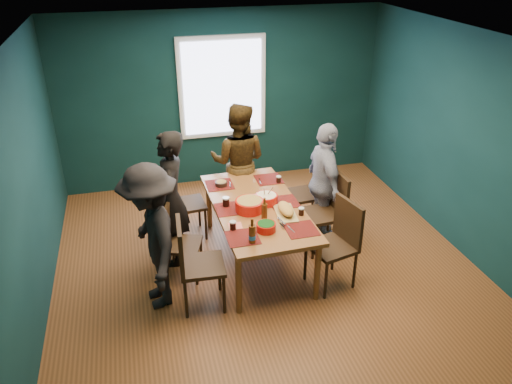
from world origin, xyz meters
TOP-DOWN VIEW (x-y plane):
  - room at (0.00, 0.27)m, footprint 5.01×5.01m
  - dining_table at (-0.07, 0.11)m, footprint 1.06×2.02m
  - chair_left_far at (-0.90, 0.88)m, footprint 0.47×0.47m
  - chair_left_mid at (-1.06, 0.02)m, footprint 0.51×0.51m
  - chair_left_near at (-0.94, -0.56)m, footprint 0.50×0.50m
  - chair_right_far at (0.90, 0.77)m, footprint 0.47×0.47m
  - chair_right_mid at (0.89, 0.15)m, footprint 0.50×0.50m
  - chair_right_near at (0.71, -0.56)m, footprint 0.57×0.57m
  - person_far_left at (-1.06, 0.36)m, footprint 0.50×0.68m
  - person_back at (-0.03, 1.27)m, footprint 0.99×0.90m
  - person_right at (0.91, 0.42)m, footprint 0.41×0.94m
  - person_near_left at (-1.33, -0.39)m, footprint 0.74×1.13m
  - bowl_salad at (-0.18, 0.02)m, footprint 0.33×0.33m
  - bowl_dumpling at (0.06, 0.15)m, footprint 0.27×0.27m
  - bowl_herbs at (-0.11, -0.46)m, footprint 0.21×0.21m
  - cutting_board at (0.20, -0.17)m, footprint 0.27×0.54m
  - small_bowl at (-0.38, 0.73)m, footprint 0.15×0.15m
  - beer_bottle_a at (-0.32, -0.65)m, footprint 0.08×0.08m
  - beer_bottle_b at (-0.06, -0.21)m, footprint 0.07×0.07m
  - cola_glass_a at (-0.46, -0.34)m, footprint 0.07×0.07m
  - cola_glass_b at (0.37, -0.23)m, footprint 0.07×0.07m
  - cola_glass_c at (0.36, 0.64)m, footprint 0.06×0.06m
  - cola_glass_d at (-0.43, 0.19)m, footprint 0.08×0.08m
  - napkin_a at (0.28, 0.17)m, footprint 0.17×0.17m
  - napkin_b at (-0.42, -0.28)m, footprint 0.16×0.16m
  - napkin_c at (0.29, -0.60)m, footprint 0.17×0.17m

SIDE VIEW (x-z plane):
  - chair_left_mid at x=-1.06m, z-range 0.07..0.96m
  - chair_left_far at x=-0.90m, z-range 0.08..1.05m
  - chair_right_far at x=0.90m, z-range 0.08..1.05m
  - chair_right_mid at x=0.89m, z-range 0.08..1.11m
  - chair_right_near at x=0.71m, z-range 0.09..1.12m
  - chair_left_near at x=-0.94m, z-range 0.09..1.12m
  - dining_table at x=-0.07m, z-range 0.31..1.07m
  - napkin_a at x=0.28m, z-range 0.76..0.76m
  - napkin_c at x=0.29m, z-range 0.76..0.76m
  - napkin_b at x=-0.42m, z-range 0.76..0.76m
  - small_bowl at x=-0.38m, z-range 0.76..0.83m
  - person_right at x=0.91m, z-range 0.00..1.59m
  - cola_glass_c at x=0.36m, z-range 0.76..0.85m
  - bowl_herbs at x=-0.11m, z-range 0.76..0.86m
  - cola_glass_b at x=0.37m, z-range 0.76..0.85m
  - cutting_board at x=0.20m, z-range 0.75..0.87m
  - cola_glass_a at x=-0.46m, z-range 0.76..0.86m
  - bowl_dumpling at x=0.06m, z-range 0.69..0.94m
  - person_near_left at x=-1.33m, z-range 0.00..1.64m
  - cola_glass_d at x=-0.43m, z-range 0.76..0.88m
  - person_back at x=-0.03m, z-range 0.00..1.66m
  - bowl_salad at x=-0.18m, z-range 0.76..0.90m
  - person_far_left at x=-1.06m, z-range 0.00..1.69m
  - beer_bottle_b at x=-0.06m, z-range 0.73..0.99m
  - beer_bottle_a at x=-0.32m, z-range 0.72..1.01m
  - room at x=0.00m, z-range 0.01..2.73m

